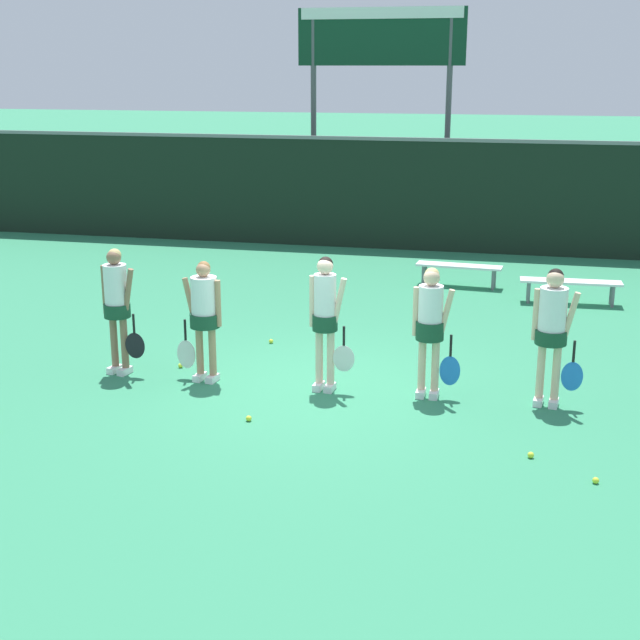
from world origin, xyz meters
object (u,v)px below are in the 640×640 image
object	(u,v)px
bench_courtside	(571,284)
tennis_ball_6	(596,480)
bench_far	(459,268)
tennis_ball_2	(181,366)
scoreboard	(381,57)
tennis_ball_1	(531,455)
tennis_ball_0	(271,341)
tennis_ball_3	(249,418)
player_3	(431,322)
player_2	(326,313)
player_4	(552,325)
player_1	(204,311)
player_0	(117,301)

from	to	relation	value
bench_courtside	tennis_ball_6	distance (m)	7.41
bench_far	tennis_ball_2	size ratio (longest dim) A/B	24.37
scoreboard	tennis_ball_1	size ratio (longest dim) A/B	77.60
bench_courtside	tennis_ball_1	distance (m)	6.96
scoreboard	bench_far	xyz separation A→B (m)	(2.49, -5.32, -3.99)
tennis_ball_0	tennis_ball_3	world-z (taller)	tennis_ball_3
player_3	tennis_ball_6	distance (m)	3.06
player_2	tennis_ball_0	xyz separation A→B (m)	(-1.27, 1.81, -1.03)
bench_far	tennis_ball_6	xyz separation A→B (m)	(2.06, -8.29, -0.33)
player_4	tennis_ball_2	bearing A→B (deg)	-176.04
player_2	player_3	world-z (taller)	player_2
scoreboard	player_4	xyz separation A→B (m)	(4.08, -11.44, -3.29)
bench_far	player_1	world-z (taller)	player_1
player_0	tennis_ball_6	size ratio (longest dim) A/B	25.76
bench_courtside	tennis_ball_2	size ratio (longest dim) A/B	26.15
player_0	tennis_ball_6	distance (m)	6.69
player_1	tennis_ball_3	distance (m)	1.88
scoreboard	tennis_ball_3	world-z (taller)	scoreboard
bench_courtside	player_4	distance (m)	5.30
player_3	tennis_ball_6	world-z (taller)	player_3
bench_far	player_0	size ratio (longest dim) A/B	0.95
player_0	tennis_ball_0	bearing A→B (deg)	58.48
tennis_ball_0	tennis_ball_2	world-z (taller)	tennis_ball_2
player_0	tennis_ball_6	bearing A→B (deg)	-7.01
bench_courtside	player_4	world-z (taller)	player_4
tennis_ball_1	tennis_ball_6	bearing A→B (deg)	-36.53
tennis_ball_1	tennis_ball_2	distance (m)	5.27
player_1	tennis_ball_0	xyz separation A→B (m)	(0.40, 1.81, -0.95)
bench_courtside	player_2	xyz separation A→B (m)	(-3.33, -5.33, 0.69)
tennis_ball_3	tennis_ball_1	bearing A→B (deg)	-5.26
player_2	tennis_ball_0	bearing A→B (deg)	130.11
player_3	tennis_ball_2	world-z (taller)	player_3
player_4	tennis_ball_3	bearing A→B (deg)	-151.37
bench_courtside	player_2	size ratio (longest dim) A/B	1.00
bench_courtside	player_3	world-z (taller)	player_3
tennis_ball_3	tennis_ball_2	bearing A→B (deg)	132.68
bench_far	player_4	size ratio (longest dim) A/B	0.95
player_0	tennis_ball_2	bearing A→B (deg)	38.65
player_1	player_2	distance (m)	1.67
bench_far	tennis_ball_1	distance (m)	7.93
bench_courtside	player_0	distance (m)	8.25
player_4	tennis_ball_3	distance (m)	3.92
player_2	tennis_ball_3	world-z (taller)	player_2
scoreboard	player_1	world-z (taller)	scoreboard
player_0	player_2	distance (m)	2.94
player_4	tennis_ball_0	world-z (taller)	player_4
scoreboard	player_2	bearing A→B (deg)	-83.96
player_0	tennis_ball_1	bearing A→B (deg)	-4.52
bench_courtside	bench_far	xyz separation A→B (m)	(-2.06, 0.88, -0.00)
player_0	scoreboard	bearing A→B (deg)	92.92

